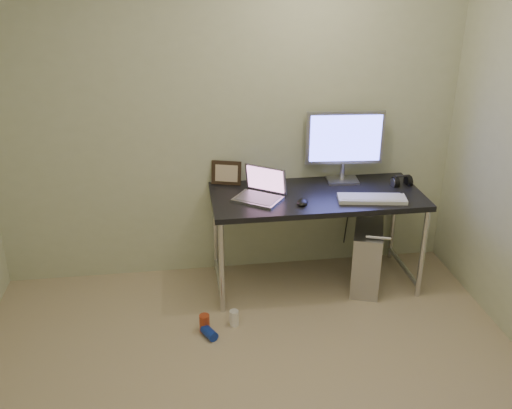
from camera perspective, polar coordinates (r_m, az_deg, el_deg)
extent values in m
cube|color=beige|center=(4.25, -2.79, 8.62)|extent=(3.50, 0.02, 2.50)
cube|color=black|center=(4.20, 6.11, 0.81)|extent=(1.55, 0.68, 0.04)
cylinder|color=silver|center=(4.00, -3.45, -6.38)|extent=(0.04, 0.04, 0.71)
cylinder|color=silver|center=(4.53, -4.07, -2.58)|extent=(0.04, 0.04, 0.71)
cylinder|color=silver|center=(4.34, 16.31, -4.79)|extent=(0.04, 0.04, 0.71)
cylinder|color=silver|center=(4.83, 13.57, -1.45)|extent=(0.04, 0.04, 0.71)
cylinder|color=silver|center=(4.40, -3.68, -7.52)|extent=(0.04, 0.60, 0.04)
cylinder|color=silver|center=(4.71, 14.52, -6.01)|extent=(0.04, 0.60, 0.04)
cube|color=#A3A3A7|center=(4.44, 11.01, -5.15)|extent=(0.35, 0.51, 0.49)
cylinder|color=#B2B2B9|center=(4.15, 12.14, -3.25)|extent=(0.17, 0.08, 0.02)
cylinder|color=#B2B2B9|center=(4.49, 10.50, -0.98)|extent=(0.17, 0.08, 0.02)
cylinder|color=black|center=(4.68, 9.14, -1.31)|extent=(0.01, 0.16, 0.69)
cylinder|color=black|center=(4.69, 10.24, -1.56)|extent=(0.02, 0.11, 0.71)
cylinder|color=#AB3B1D|center=(3.97, -5.17, -11.74)|extent=(0.07, 0.07, 0.13)
cylinder|color=white|center=(4.01, -2.21, -11.28)|extent=(0.08, 0.08, 0.12)
cylinder|color=#132FA3|center=(3.93, -4.69, -12.68)|extent=(0.12, 0.14, 0.07)
cube|color=#B2B2B9|center=(4.06, 0.17, 0.54)|extent=(0.39, 0.37, 0.02)
cube|color=slate|center=(4.06, 0.17, 0.67)|extent=(0.34, 0.32, 0.00)
cube|color=gray|center=(4.12, 0.97, 2.57)|extent=(0.29, 0.22, 0.20)
cube|color=#784869|center=(4.12, 0.99, 2.53)|extent=(0.25, 0.19, 0.18)
cube|color=#B2B2B9|center=(4.45, 8.64, 2.42)|extent=(0.25, 0.19, 0.02)
cylinder|color=#B2B2B9|center=(4.44, 8.62, 3.39)|extent=(0.04, 0.04, 0.13)
cube|color=#B2B2B9|center=(4.35, 8.88, 6.62)|extent=(0.59, 0.08, 0.40)
cube|color=#454ADB|center=(4.33, 8.96, 6.53)|extent=(0.53, 0.05, 0.35)
cube|color=silver|center=(4.14, 11.51, 0.57)|extent=(0.50, 0.23, 0.03)
ellipsoid|color=black|center=(4.24, 14.34, 0.97)|extent=(0.07, 0.11, 0.04)
ellipsoid|color=black|center=(4.01, 4.65, 0.32)|extent=(0.11, 0.14, 0.04)
cylinder|color=black|center=(4.44, 13.72, 2.17)|extent=(0.04, 0.09, 0.09)
cylinder|color=black|center=(4.48, 15.01, 2.23)|extent=(0.04, 0.09, 0.09)
cube|color=black|center=(4.45, 14.43, 2.78)|extent=(0.12, 0.02, 0.01)
cube|color=black|center=(4.33, -2.99, 3.18)|extent=(0.24, 0.13, 0.18)
cylinder|color=silver|center=(4.38, -0.32, 2.81)|extent=(0.01, 0.01, 0.08)
cylinder|color=silver|center=(4.36, -0.32, 3.42)|extent=(0.04, 0.03, 0.04)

